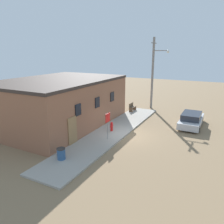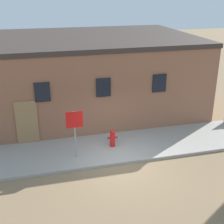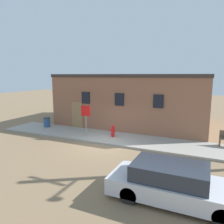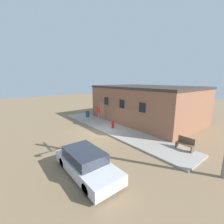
% 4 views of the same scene
% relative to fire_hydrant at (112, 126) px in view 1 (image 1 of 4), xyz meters
% --- Properties ---
extents(ground_plane, '(80.00, 80.00, 0.00)m').
position_rel_fire_hydrant_xyz_m(ground_plane, '(-0.01, -1.50, -0.54)').
color(ground_plane, '#846B4C').
extents(sidewalk, '(17.22, 2.88, 0.13)m').
position_rel_fire_hydrant_xyz_m(sidewalk, '(-0.01, -0.06, -0.48)').
color(sidewalk, '#9E998E').
rests_on(sidewalk, ground).
extents(brick_building, '(12.23, 8.41, 4.37)m').
position_rel_fire_hydrant_xyz_m(brick_building, '(-0.09, 5.52, 1.65)').
color(brick_building, '#8E5B42').
rests_on(brick_building, ground).
extents(fire_hydrant, '(0.48, 0.23, 0.82)m').
position_rel_fire_hydrant_xyz_m(fire_hydrant, '(0.00, 0.00, 0.00)').
color(fire_hydrant, red).
rests_on(fire_hydrant, sidewalk).
extents(stop_sign, '(0.71, 0.06, 2.12)m').
position_rel_fire_hydrant_xyz_m(stop_sign, '(-1.77, -0.57, 1.08)').
color(stop_sign, gray).
rests_on(stop_sign, sidewalk).
extents(bench, '(1.20, 0.44, 0.91)m').
position_rel_fire_hydrant_xyz_m(bench, '(7.15, 0.97, 0.01)').
color(bench, brown).
rests_on(bench, sidewalk).
extents(trash_bin, '(0.55, 0.55, 0.76)m').
position_rel_fire_hydrant_xyz_m(trash_bin, '(-6.12, 0.48, -0.03)').
color(trash_bin, '#2D517F').
rests_on(trash_bin, sidewalk).
extents(utility_pole, '(1.80, 1.98, 8.47)m').
position_rel_fire_hydrant_xyz_m(utility_pole, '(9.93, -0.54, 3.97)').
color(utility_pole, gray).
rests_on(utility_pole, ground).
extents(parked_car, '(4.58, 1.84, 1.31)m').
position_rel_fire_hydrant_xyz_m(parked_car, '(4.98, -5.92, 0.08)').
color(parked_car, black).
rests_on(parked_car, ground).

